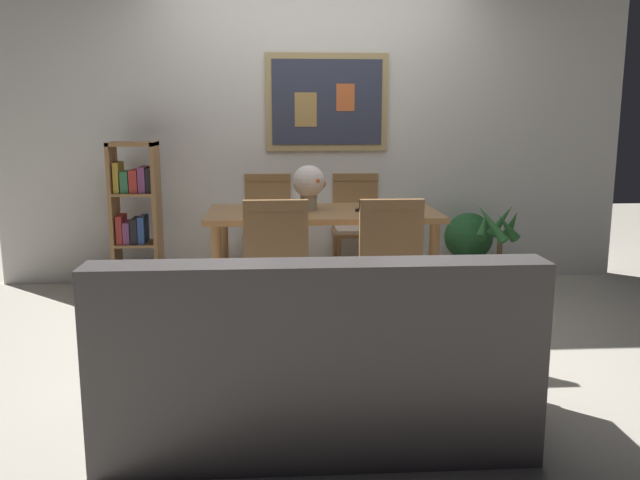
{
  "coord_description": "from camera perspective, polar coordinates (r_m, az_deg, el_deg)",
  "views": [
    {
      "loc": [
        -0.33,
        -4.17,
        1.4
      ],
      "look_at": [
        -0.06,
        -0.2,
        0.65
      ],
      "focal_mm": 37.51,
      "sensor_mm": 36.0,
      "label": 1
    }
  ],
  "objects": [
    {
      "name": "dining_chair_far_left",
      "position": [
        5.55,
        -4.45,
        1.72
      ],
      "size": [
        0.4,
        0.41,
        0.91
      ],
      "color": "#9E7042",
      "rests_on": "ground_plane"
    },
    {
      "name": "potted_palm",
      "position": [
        5.3,
        14.94,
        -1.96
      ],
      "size": [
        0.37,
        0.42,
        0.75
      ],
      "color": "#4C4742",
      "rests_on": "ground_plane"
    },
    {
      "name": "potted_ivy",
      "position": [
        5.62,
        12.55,
        -0.18
      ],
      "size": [
        0.39,
        0.39,
        0.61
      ],
      "color": "#4C4742",
      "rests_on": "ground_plane"
    },
    {
      "name": "leather_couch",
      "position": [
        2.97,
        -0.58,
        -10.83
      ],
      "size": [
        1.8,
        0.84,
        0.84
      ],
      "color": "#514C4C",
      "rests_on": "ground_plane"
    },
    {
      "name": "dining_table",
      "position": [
        4.78,
        0.24,
        1.43
      ],
      "size": [
        1.63,
        0.82,
        0.72
      ],
      "color": "#9E7042",
      "rests_on": "ground_plane"
    },
    {
      "name": "bookshelf",
      "position": [
        5.42,
        -15.46,
        1.47
      ],
      "size": [
        0.36,
        0.28,
        1.19
      ],
      "color": "#9E7042",
      "rests_on": "ground_plane"
    },
    {
      "name": "wall_back_with_painting",
      "position": [
        5.63,
        -0.5,
        9.72
      ],
      "size": [
        5.2,
        0.14,
        2.6
      ],
      "color": "silver",
      "rests_on": "ground_plane"
    },
    {
      "name": "dining_chair_near_right",
      "position": [
        4.1,
        5.82,
        -1.52
      ],
      "size": [
        0.4,
        0.41,
        0.91
      ],
      "color": "#9E7042",
      "rests_on": "ground_plane"
    },
    {
      "name": "flower_vase",
      "position": [
        4.78,
        -0.95,
        4.81
      ],
      "size": [
        0.24,
        0.23,
        0.32
      ],
      "color": "tan",
      "rests_on": "dining_table"
    },
    {
      "name": "ground_plane",
      "position": [
        4.41,
        0.63,
        -7.83
      ],
      "size": [
        12.0,
        12.0,
        0.0
      ],
      "primitive_type": "plane",
      "color": "beige"
    },
    {
      "name": "dining_chair_near_left",
      "position": [
        4.06,
        -3.76,
        -1.62
      ],
      "size": [
        0.4,
        0.41,
        0.91
      ],
      "color": "#9E7042",
      "rests_on": "ground_plane"
    },
    {
      "name": "tv_remote",
      "position": [
        4.7,
        3.98,
        2.53
      ],
      "size": [
        0.15,
        0.13,
        0.02
      ],
      "color": "black",
      "rests_on": "dining_table"
    },
    {
      "name": "dining_chair_far_right",
      "position": [
        5.58,
        3.11,
        1.8
      ],
      "size": [
        0.4,
        0.41,
        0.91
      ],
      "color": "#9E7042",
      "rests_on": "ground_plane"
    }
  ]
}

